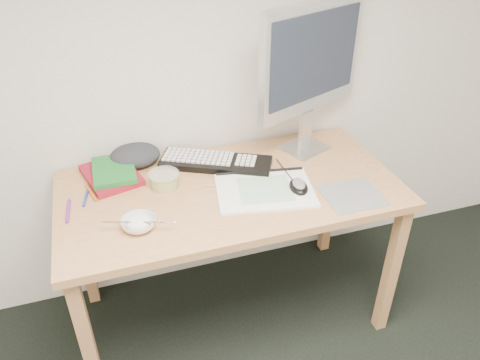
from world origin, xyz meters
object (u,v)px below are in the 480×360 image
(sketchpad, at_px, (265,190))
(rice_bowl, at_px, (139,224))
(monitor, at_px, (311,63))
(keyboard, at_px, (216,163))
(desk, at_px, (231,203))

(sketchpad, height_order, rice_bowl, rice_bowl)
(sketchpad, height_order, monitor, monitor)
(sketchpad, distance_m, rice_bowl, 0.53)
(sketchpad, distance_m, monitor, 0.58)
(monitor, height_order, rice_bowl, monitor)
(rice_bowl, bearing_deg, keyboard, 41.68)
(keyboard, bearing_deg, desk, -59.43)
(monitor, bearing_deg, keyboard, 159.45)
(monitor, bearing_deg, sketchpad, -160.15)
(desk, xyz_separation_m, keyboard, (-0.01, 0.19, 0.10))
(monitor, bearing_deg, desk, -177.27)
(sketchpad, distance_m, keyboard, 0.29)
(desk, xyz_separation_m, rice_bowl, (-0.40, -0.16, 0.10))
(keyboard, height_order, rice_bowl, rice_bowl)
(desk, distance_m, rice_bowl, 0.44)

